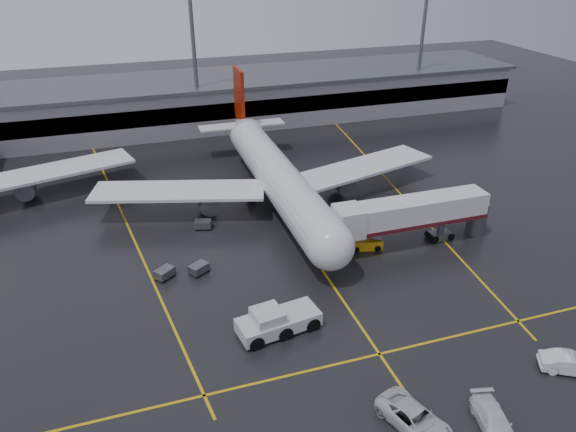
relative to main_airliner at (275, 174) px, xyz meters
name	(u,v)px	position (x,y,z in m)	size (l,w,h in m)	color
ground	(298,235)	(0.00, -9.70, -4.21)	(220.00, 220.00, 0.00)	black
apron_line_centre	(298,235)	(0.00, -9.70, -4.20)	(0.25, 90.00, 0.02)	gold
apron_line_stop	(379,354)	(0.00, -31.70, -4.20)	(60.00, 0.25, 0.02)	gold
apron_line_left	(126,222)	(-20.00, 0.30, -4.20)	(0.25, 70.00, 0.02)	gold
apron_line_right	(392,184)	(18.00, 0.30, -4.20)	(0.25, 70.00, 0.02)	gold
terminal	(219,99)	(0.00, 38.23, 0.11)	(122.00, 19.00, 8.60)	gray
light_mast_mid	(194,53)	(-5.00, 32.30, 10.27)	(3.00, 1.20, 25.45)	#595B60
light_mast_right	(422,39)	(40.00, 32.30, 10.27)	(3.00, 1.20, 25.45)	#595B60
main_airliner	(275,174)	(0.00, 0.00, 0.00)	(48.80, 45.60, 14.10)	silver
jet_bridge	(412,215)	(11.87, -15.70, -0.28)	(19.90, 3.40, 6.05)	silver
pushback_tractor	(276,322)	(-7.73, -25.96, -3.12)	(8.06, 4.34, 2.74)	silver
belt_loader	(366,244)	(6.51, -14.97, -3.61)	(4.09, 2.49, 2.42)	#EEA70F
service_van_a	(415,419)	(-1.12, -39.61, -3.34)	(2.87, 6.23, 1.73)	silver
service_van_b	(494,422)	(4.41, -41.52, -3.44)	(2.14, 5.27, 1.53)	silver
service_van_c	(571,364)	(14.31, -38.47, -3.37)	(1.77, 5.08, 1.67)	white
baggage_cart_a	(199,268)	(-12.98, -14.20, -3.58)	(2.39, 2.18, 1.12)	#595B60
baggage_cart_b	(165,273)	(-16.60, -13.94, -3.58)	(2.38, 2.26, 1.12)	#595B60
baggage_cart_c	(203,224)	(-10.82, -4.43, -3.58)	(2.28, 1.79, 1.12)	#595B60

